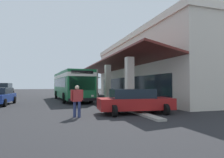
{
  "coord_description": "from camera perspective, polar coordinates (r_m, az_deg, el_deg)",
  "views": [
    {
      "loc": [
        23.33,
        -2.53,
        1.73
      ],
      "look_at": [
        4.54,
        3.24,
        2.31
      ],
      "focal_mm": 31.19,
      "sensor_mm": 36.0,
      "label": 1
    }
  ],
  "objects": [
    {
      "name": "potted_palm",
      "position": [
        29.29,
        -4.81,
        -3.36
      ],
      "size": [
        1.93,
        1.67,
        2.98
      ],
      "color": "#4C4742",
      "rests_on": "ground"
    },
    {
      "name": "ground",
      "position": [
        25.66,
        7.24,
        -5.54
      ],
      "size": [
        120.0,
        120.0,
        0.0
      ],
      "primitive_type": "plane",
      "color": "#262628"
    },
    {
      "name": "parked_sedan_red",
      "position": [
        11.77,
        6.59,
        -6.43
      ],
      "size": [
        2.7,
        4.54,
        1.47
      ],
      "color": "maroon",
      "rests_on": "ground"
    },
    {
      "name": "pedestrian",
      "position": [
        10.54,
        -10.23,
        -5.89
      ],
      "size": [
        0.36,
        0.68,
        1.69
      ],
      "color": "navy",
      "rests_on": "ground"
    },
    {
      "name": "plaza_building",
      "position": [
        26.53,
        16.26,
        2.69
      ],
      "size": [
        23.78,
        15.88,
        7.43
      ],
      "color": "beige",
      "rests_on": "ground"
    },
    {
      "name": "parked_suv_charcoal",
      "position": [
        32.72,
        -29.18,
        -2.72
      ],
      "size": [
        4.81,
        2.22,
        1.97
      ],
      "color": "#232328",
      "rests_on": "ground"
    },
    {
      "name": "transit_bus",
      "position": [
        22.4,
        -11.96,
        -1.33
      ],
      "size": [
        11.39,
        3.51,
        3.34
      ],
      "color": "#196638",
      "rests_on": "ground"
    },
    {
      "name": "curb_strip",
      "position": [
        22.69,
        -4.53,
        -5.9
      ],
      "size": [
        28.18,
        0.5,
        0.12
      ],
      "primitive_type": "cube",
      "color": "#9E998E",
      "rests_on": "ground"
    }
  ]
}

